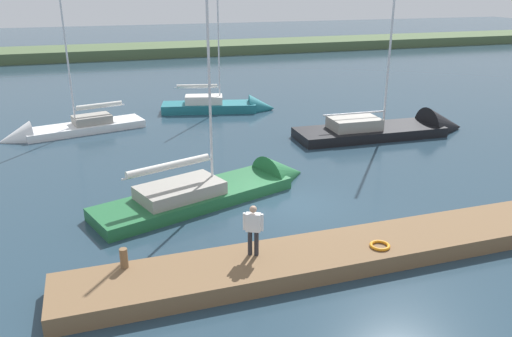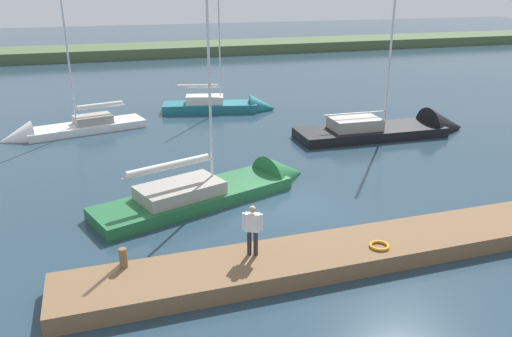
{
  "view_description": "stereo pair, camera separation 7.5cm",
  "coord_description": "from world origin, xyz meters",
  "px_view_note": "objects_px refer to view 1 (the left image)",
  "views": [
    {
      "loc": [
        7.42,
        17.64,
        8.55
      ],
      "look_at": [
        1.25,
        -1.12,
        1.34
      ],
      "focal_mm": 35.61,
      "sensor_mm": 36.0,
      "label": 1
    },
    {
      "loc": [
        7.35,
        17.66,
        8.55
      ],
      "look_at": [
        1.25,
        -1.12,
        1.34
      ],
      "focal_mm": 35.61,
      "sensor_mm": 36.0,
      "label": 2
    }
  ],
  "objects_px": {
    "sailboat_mid_channel": "(226,108)",
    "person_on_dock": "(253,227)",
    "mooring_post_near": "(124,258)",
    "life_ring_buoy": "(380,246)",
    "sailboat_behind_pier": "(401,131)",
    "sailboat_far_right": "(62,132)",
    "sailboat_near_dock": "(228,190)"
  },
  "relations": [
    {
      "from": "sailboat_far_right",
      "to": "sailboat_mid_channel",
      "type": "bearing_deg",
      "value": -179.9
    },
    {
      "from": "sailboat_mid_channel",
      "to": "sailboat_far_right",
      "type": "height_order",
      "value": "sailboat_far_right"
    },
    {
      "from": "life_ring_buoy",
      "to": "person_on_dock",
      "type": "xyz_separation_m",
      "value": [
        4.03,
        -0.8,
        0.91
      ]
    },
    {
      "from": "sailboat_behind_pier",
      "to": "sailboat_far_right",
      "type": "relative_size",
      "value": 1.11
    },
    {
      "from": "sailboat_behind_pier",
      "to": "sailboat_near_dock",
      "type": "relative_size",
      "value": 1.11
    },
    {
      "from": "life_ring_buoy",
      "to": "sailboat_mid_channel",
      "type": "xyz_separation_m",
      "value": [
        -0.73,
        -21.74,
        -0.38
      ]
    },
    {
      "from": "mooring_post_near",
      "to": "sailboat_mid_channel",
      "type": "relative_size",
      "value": 0.07
    },
    {
      "from": "sailboat_behind_pier",
      "to": "person_on_dock",
      "type": "xyz_separation_m",
      "value": [
        13.23,
        11.97,
        1.32
      ]
    },
    {
      "from": "life_ring_buoy",
      "to": "sailboat_far_right",
      "type": "bearing_deg",
      "value": -61.73
    },
    {
      "from": "mooring_post_near",
      "to": "sailboat_mid_channel",
      "type": "xyz_separation_m",
      "value": [
        -8.65,
        -20.46,
        -0.64
      ]
    },
    {
      "from": "person_on_dock",
      "to": "life_ring_buoy",
      "type": "bearing_deg",
      "value": 105.78
    },
    {
      "from": "sailboat_mid_channel",
      "to": "person_on_dock",
      "type": "relative_size",
      "value": 5.55
    },
    {
      "from": "sailboat_behind_pier",
      "to": "sailboat_mid_channel",
      "type": "bearing_deg",
      "value": 135.41
    },
    {
      "from": "sailboat_behind_pier",
      "to": "sailboat_far_right",
      "type": "xyz_separation_m",
      "value": [
        19.43,
        -6.26,
        -0.07
      ]
    },
    {
      "from": "life_ring_buoy",
      "to": "sailboat_near_dock",
      "type": "bearing_deg",
      "value": -66.05
    },
    {
      "from": "sailboat_mid_channel",
      "to": "sailboat_near_dock",
      "type": "height_order",
      "value": "sailboat_near_dock"
    },
    {
      "from": "sailboat_mid_channel",
      "to": "person_on_dock",
      "type": "xyz_separation_m",
      "value": [
        4.76,
        20.94,
        1.29
      ]
    },
    {
      "from": "sailboat_behind_pier",
      "to": "person_on_dock",
      "type": "bearing_deg",
      "value": -135.78
    },
    {
      "from": "mooring_post_near",
      "to": "life_ring_buoy",
      "type": "bearing_deg",
      "value": 170.76
    },
    {
      "from": "life_ring_buoy",
      "to": "sailboat_mid_channel",
      "type": "relative_size",
      "value": 0.07
    },
    {
      "from": "life_ring_buoy",
      "to": "sailboat_near_dock",
      "type": "height_order",
      "value": "sailboat_near_dock"
    },
    {
      "from": "sailboat_near_dock",
      "to": "sailboat_far_right",
      "type": "relative_size",
      "value": 1.0
    },
    {
      "from": "mooring_post_near",
      "to": "sailboat_mid_channel",
      "type": "bearing_deg",
      "value": -112.92
    },
    {
      "from": "mooring_post_near",
      "to": "life_ring_buoy",
      "type": "xyz_separation_m",
      "value": [
        -7.92,
        1.29,
        -0.26
      ]
    },
    {
      "from": "mooring_post_near",
      "to": "sailboat_behind_pier",
      "type": "bearing_deg",
      "value": -146.14
    },
    {
      "from": "sailboat_mid_channel",
      "to": "mooring_post_near",
      "type": "bearing_deg",
      "value": -99.42
    },
    {
      "from": "sailboat_mid_channel",
      "to": "sailboat_far_right",
      "type": "distance_m",
      "value": 11.3
    },
    {
      "from": "sailboat_mid_channel",
      "to": "sailboat_near_dock",
      "type": "bearing_deg",
      "value": -91.29
    },
    {
      "from": "sailboat_behind_pier",
      "to": "sailboat_far_right",
      "type": "bearing_deg",
      "value": 164.22
    },
    {
      "from": "life_ring_buoy",
      "to": "sailboat_far_right",
      "type": "distance_m",
      "value": 21.62
    },
    {
      "from": "sailboat_far_right",
      "to": "sailboat_behind_pier",
      "type": "bearing_deg",
      "value": 148.36
    },
    {
      "from": "mooring_post_near",
      "to": "sailboat_near_dock",
      "type": "xyz_separation_m",
      "value": [
        -4.78,
        -5.78,
        -0.72
      ]
    }
  ]
}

